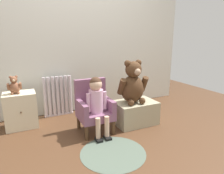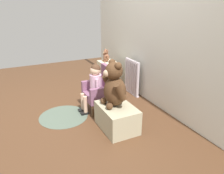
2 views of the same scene
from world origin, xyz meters
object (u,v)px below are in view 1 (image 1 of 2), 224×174
child_figure (97,98)px  small_teddy_bear (14,86)px  radiator (58,96)px  child_armchair (94,107)px  large_teddy_bear (133,84)px  floor_rug (113,153)px  low_bench (135,112)px  small_dresser (21,110)px

child_figure → small_teddy_bear: child_figure is taller
radiator → child_armchair: child_armchair is taller
child_figure → large_teddy_bear: bearing=6.0°
child_armchair → large_teddy_bear: bearing=-5.7°
radiator → floor_rug: bearing=-77.0°
low_bench → small_teddy_bear: small_teddy_bear is taller
small_teddy_bear → floor_rug: size_ratio=0.34×
low_bench → large_teddy_bear: bearing=-169.6°
child_armchair → large_teddy_bear: size_ratio=1.14×
large_teddy_bear → child_armchair: bearing=174.3°
small_dresser → child_armchair: child_armchair is taller
large_teddy_bear → floor_rug: size_ratio=0.84×
child_figure → radiator: bearing=110.8°
child_armchair → small_teddy_bear: size_ratio=2.80×
small_dresser → child_figure: (0.83, -0.61, 0.23)m
child_armchair → child_figure: 0.18m
radiator → child_armchair: (0.31, -0.71, 0.01)m
floor_rug → large_teddy_bear: bearing=44.3°
radiator → child_figure: size_ratio=0.85×
radiator → small_dresser: radiator is taller
child_armchair → low_bench: (0.59, -0.04, -0.16)m
floor_rug → small_dresser: bearing=127.1°
radiator → large_teddy_bear: bearing=-42.2°
small_dresser → radiator: bearing=21.6°
low_bench → floor_rug: 0.82m
child_figure → floor_rug: 0.66m
low_bench → large_teddy_bear: large_teddy_bear is taller
radiator → small_teddy_bear: (-0.56, -0.23, 0.27)m
child_armchair → child_figure: bearing=-90.0°
low_bench → small_teddy_bear: 1.61m
floor_rug → radiator: bearing=103.0°
child_figure → low_bench: size_ratio=1.28×
radiator → low_bench: radiator is taller
child_figure → small_teddy_bear: bearing=146.0°
radiator → floor_rug: size_ratio=0.88×
child_armchair → floor_rug: (-0.01, -0.58, -0.31)m
small_dresser → floor_rug: small_dresser is taller
child_armchair → low_bench: child_armchair is taller
radiator → child_armchair: bearing=-66.3°
large_teddy_bear → floor_rug: large_teddy_bear is taller
radiator → large_teddy_bear: large_teddy_bear is taller
child_figure → low_bench: bearing=6.4°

